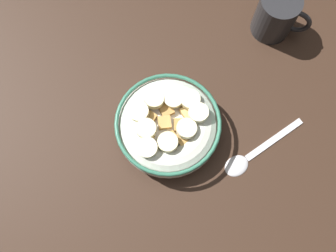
% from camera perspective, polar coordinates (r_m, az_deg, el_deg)
% --- Properties ---
extents(ground_plane, '(1.10, 1.10, 0.02)m').
position_cam_1_polar(ground_plane, '(0.62, 0.00, -1.05)').
color(ground_plane, '#332116').
extents(cereal_bowl, '(0.16, 0.16, 0.06)m').
position_cam_1_polar(cereal_bowl, '(0.58, -0.01, -0.04)').
color(cereal_bowl, beige).
rests_on(cereal_bowl, ground_plane).
extents(spoon, '(0.10, 0.13, 0.01)m').
position_cam_1_polar(spoon, '(0.61, 11.89, -4.68)').
color(spoon, silver).
rests_on(spoon, ground_plane).
extents(coffee_mug, '(0.09, 0.07, 0.08)m').
position_cam_1_polar(coffee_mug, '(0.67, 15.99, 15.66)').
color(coffee_mug, '#262628').
rests_on(coffee_mug, ground_plane).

